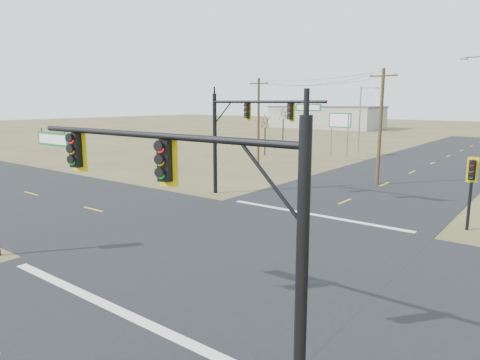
# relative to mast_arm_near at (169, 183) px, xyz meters

# --- Properties ---
(ground) EXTENTS (320.00, 320.00, 0.00)m
(ground) POSITION_rel_mast_arm_near_xyz_m (-3.95, 8.14, -4.83)
(ground) COLOR brown
(ground) RESTS_ON ground
(road_ew) EXTENTS (160.00, 14.00, 0.02)m
(road_ew) POSITION_rel_mast_arm_near_xyz_m (-3.95, 8.14, -4.82)
(road_ew) COLOR black
(road_ew) RESTS_ON ground
(road_ns) EXTENTS (14.00, 160.00, 0.02)m
(road_ns) POSITION_rel_mast_arm_near_xyz_m (-3.95, 8.14, -4.82)
(road_ns) COLOR black
(road_ns) RESTS_ON ground
(stop_bar_near) EXTENTS (12.00, 0.40, 0.01)m
(stop_bar_near) POSITION_rel_mast_arm_near_xyz_m (-3.95, 0.64, -4.80)
(stop_bar_near) COLOR silver
(stop_bar_near) RESTS_ON road_ns
(stop_bar_far) EXTENTS (12.00, 0.40, 0.01)m
(stop_bar_far) POSITION_rel_mast_arm_near_xyz_m (-3.95, 15.64, -4.80)
(stop_bar_far) COLOR silver
(stop_bar_far) RESTS_ON road_ns
(mast_arm_near) EXTENTS (10.33, 0.53, 6.61)m
(mast_arm_near) POSITION_rel_mast_arm_near_xyz_m (0.00, 0.00, 0.00)
(mast_arm_near) COLOR black
(mast_arm_near) RESTS_ON ground
(mast_arm_far) EXTENTS (9.22, 0.45, 7.47)m
(mast_arm_far) POSITION_rel_mast_arm_near_xyz_m (-10.21, 16.94, 0.55)
(mast_arm_far) COLOR black
(mast_arm_far) RESTS_ON ground
(pedestal_signal_ne) EXTENTS (0.66, 0.56, 4.02)m
(pedestal_signal_ne) POSITION_rel_mast_arm_near_xyz_m (4.09, 17.81, -1.85)
(pedestal_signal_ne) COLOR black
(pedestal_signal_ne) RESTS_ON ground
(utility_pole_near) EXTENTS (2.33, 0.29, 9.53)m
(utility_pole_near) POSITION_rel_mast_arm_near_xyz_m (-4.42, 27.73, 0.12)
(utility_pole_near) COLOR #4C3420
(utility_pole_near) RESTS_ON ground
(utility_pole_far) EXTENTS (2.31, 0.39, 9.45)m
(utility_pole_far) POSITION_rel_mast_arm_near_xyz_m (-19.62, 31.95, 0.09)
(utility_pole_far) COLOR #4C3420
(utility_pole_far) RESTS_ON ground
(highway_sign) EXTENTS (2.94, 0.20, 5.51)m
(highway_sign) POSITION_rel_mast_arm_near_xyz_m (-15.09, 43.39, -0.89)
(highway_sign) COLOR slate
(highway_sign) RESTS_ON ground
(streetlight_c) EXTENTS (2.49, 0.39, 8.90)m
(streetlight_c) POSITION_rel_mast_arm_near_xyz_m (-14.09, 47.75, 0.16)
(streetlight_c) COLOR slate
(streetlight_c) RESTS_ON ground
(bare_tree_a) EXTENTS (2.68, 2.68, 5.64)m
(bare_tree_a) POSITION_rel_mast_arm_near_xyz_m (-23.26, 38.64, -0.37)
(bare_tree_a) COLOR black
(bare_tree_a) RESTS_ON ground
(bare_tree_b) EXTENTS (3.27, 3.27, 6.52)m
(bare_tree_b) POSITION_rel_mast_arm_near_xyz_m (-27.63, 50.11, 0.39)
(bare_tree_b) COLOR black
(bare_tree_b) RESTS_ON ground
(warehouse_left) EXTENTS (28.00, 14.00, 5.50)m
(warehouse_left) POSITION_rel_mast_arm_near_xyz_m (-43.95, 98.14, -2.08)
(warehouse_left) COLOR #ACA999
(warehouse_left) RESTS_ON ground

